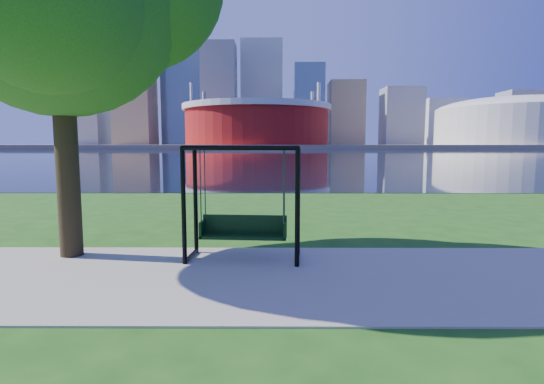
{
  "coord_description": "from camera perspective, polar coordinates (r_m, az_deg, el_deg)",
  "views": [
    {
      "loc": [
        0.01,
        -7.51,
        2.27
      ],
      "look_at": [
        -0.04,
        0.0,
        1.42
      ],
      "focal_mm": 28.0,
      "sensor_mm": 36.0,
      "label": 1
    }
  ],
  "objects": [
    {
      "name": "arena",
      "position": [
        277.88,
        29.76,
        8.41
      ],
      "size": [
        84.0,
        84.0,
        26.56
      ],
      "color": "beige",
      "rests_on": "far_bank"
    },
    {
      "name": "river",
      "position": [
        109.53,
        0.34,
        5.26
      ],
      "size": [
        900.0,
        180.0,
        0.02
      ],
      "primitive_type": "cube",
      "color": "black",
      "rests_on": "ground"
    },
    {
      "name": "skyline",
      "position": [
        328.65,
        -0.41,
        12.31
      ],
      "size": [
        392.0,
        66.0,
        96.5
      ],
      "color": "gray",
      "rests_on": "far_bank"
    },
    {
      "name": "far_bank",
      "position": [
        313.51,
        0.35,
        6.21
      ],
      "size": [
        900.0,
        228.0,
        2.0
      ],
      "primitive_type": "cube",
      "color": "#937F60",
      "rests_on": "ground"
    },
    {
      "name": "ground",
      "position": [
        7.84,
        0.3,
        -10.35
      ],
      "size": [
        900.0,
        900.0,
        0.0
      ],
      "primitive_type": "plane",
      "color": "#1E5114",
      "rests_on": "ground"
    },
    {
      "name": "swing",
      "position": [
        8.24,
        -3.86,
        -1.81
      ],
      "size": [
        2.25,
        1.1,
        2.24
      ],
      "rotation": [
        0.0,
        0.0,
        -0.07
      ],
      "color": "black",
      "rests_on": "ground"
    },
    {
      "name": "stadium",
      "position": [
        243.01,
        -2.04,
        9.26
      ],
      "size": [
        83.0,
        83.0,
        32.0
      ],
      "color": "maroon",
      "rests_on": "far_bank"
    },
    {
      "name": "path",
      "position": [
        7.36,
        0.29,
        -11.36
      ],
      "size": [
        120.0,
        4.0,
        0.03
      ],
      "primitive_type": "cube",
      "color": "#9E937F",
      "rests_on": "ground"
    }
  ]
}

